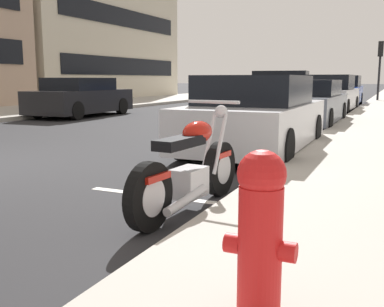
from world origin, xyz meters
TOP-DOWN VIEW (x-y plane):
  - sidewalk_far_curb at (12.00, 7.30)m, footprint 120.00×5.00m
  - parking_stall_stripe at (0.00, -4.20)m, footprint 0.12×2.20m
  - parked_motorcycle at (-0.35, -4.58)m, footprint 2.08×0.62m
  - parked_car_second_in_row at (3.59, -4.10)m, footprint 4.23×1.91m
  - parked_car_mid_block at (8.90, -4.05)m, footprint 4.43×1.87m
  - parked_car_near_corner at (14.66, -3.91)m, footprint 4.55×1.99m
  - parked_car_far_down_curb at (19.98, -3.79)m, footprint 4.43×1.98m
  - crossing_truck at (26.66, 0.99)m, footprint 2.38×5.12m
  - car_opposite_curb at (8.83, 4.04)m, footprint 4.37×2.01m
  - fire_hydrant at (-2.37, -5.89)m, footprint 0.24×0.36m
  - traffic_signal_near_corner at (23.82, -5.40)m, footprint 0.36×0.28m
  - townhouse_behind_pole at (20.54, 14.83)m, footprint 14.89×10.54m

SIDE VIEW (x-z plane):
  - parking_stall_stripe at x=0.00m, z-range 0.00..0.01m
  - sidewalk_far_curb at x=12.00m, z-range 0.00..0.14m
  - parked_motorcycle at x=-0.35m, z-range -0.13..0.98m
  - fire_hydrant at x=-2.37m, z-range 0.17..1.04m
  - parked_car_mid_block at x=8.90m, z-range -0.03..1.29m
  - parked_car_second_in_row at x=3.59m, z-range -0.04..1.37m
  - car_opposite_curb at x=8.83m, z-range -0.02..1.37m
  - parked_car_near_corner at x=14.66m, z-range -0.06..1.45m
  - parked_car_far_down_curb at x=19.98m, z-range -0.04..1.49m
  - crossing_truck at x=26.66m, z-range 0.04..1.94m
  - traffic_signal_near_corner at x=23.82m, z-range 0.89..4.22m
  - townhouse_behind_pole at x=20.54m, z-range 0.00..9.74m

